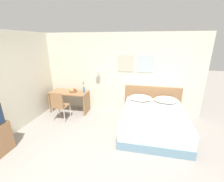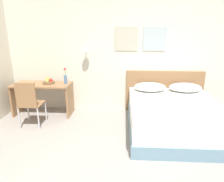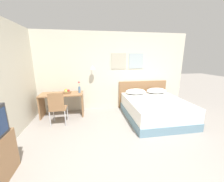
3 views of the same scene
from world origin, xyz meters
name	(u,v)px [view 2 (image 2 of 3)]	position (x,y,z in m)	size (l,w,h in m)	color
wall_back	(111,55)	(0.01, 2.93, 1.33)	(5.59, 0.31, 2.65)	beige
bed	(173,117)	(1.27, 1.85, 0.29)	(1.68, 1.99, 0.59)	#66899E
headboard	(164,91)	(1.27, 2.87, 0.49)	(1.80, 0.06, 0.98)	#8E6642
pillow_left	(150,87)	(0.89, 2.55, 0.68)	(0.69, 0.47, 0.18)	white
pillow_right	(185,87)	(1.66, 2.55, 0.68)	(0.69, 0.47, 0.18)	white
folded_towel_near_foot	(175,106)	(1.20, 1.55, 0.62)	(0.28, 0.33, 0.06)	white
desk	(43,93)	(-1.54, 2.50, 0.52)	(1.29, 0.58, 0.73)	#8E6642
desk_chair	(29,101)	(-1.54, 1.84, 0.55)	(0.43, 0.43, 0.94)	#8E6642
fruit_bowl	(49,82)	(-1.38, 2.53, 0.77)	(0.26, 0.26, 0.13)	brown
flower_vase	(65,78)	(-0.99, 2.53, 0.87)	(0.07, 0.07, 0.36)	#4C7099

